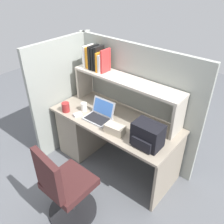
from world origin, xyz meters
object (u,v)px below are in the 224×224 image
tissue_box (115,129)px  snack_canister (66,107)px  office_chair (65,190)px  backpack (147,135)px  paper_cup (84,107)px  laptop (100,115)px  computer_mouse (78,115)px

tissue_box → snack_canister: (-0.75, -0.06, 0.01)m
office_chair → snack_canister: bearing=-37.0°
backpack → office_chair: (-0.44, -0.76, -0.46)m
backpack → paper_cup: bearing=176.7°
office_chair → backpack: bearing=-113.7°
backpack → office_chair: size_ratio=0.32×
paper_cup → snack_canister: bearing=-134.8°
tissue_box → office_chair: (-0.06, -0.71, -0.39)m
backpack → office_chair: backpack is taller
laptop → tissue_box: bearing=-17.9°
backpack → office_chair: 0.99m
laptop → computer_mouse: laptop is taller
laptop → backpack: bearing=-4.4°
computer_mouse → tissue_box: (0.56, 0.03, 0.03)m
snack_canister → paper_cup: bearing=45.2°
snack_canister → computer_mouse: bearing=8.0°
laptop → paper_cup: size_ratio=2.96×
snack_canister → office_chair: office_chair is taller
backpack → office_chair: bearing=-120.2°
backpack → tissue_box: 0.39m
computer_mouse → paper_cup: 0.14m
tissue_box → office_chair: bearing=-101.3°
tissue_box → backpack: bearing=1.3°
tissue_box → snack_canister: 0.75m
backpack → paper_cup: 0.97m
backpack → snack_canister: backpack is taller
laptop → paper_cup: 0.27m
paper_cup → office_chair: 1.05m
computer_mouse → paper_cup: (-0.03, 0.13, 0.04)m
laptop → tissue_box: (0.32, -0.10, -0.00)m
computer_mouse → laptop: bearing=46.2°
office_chair → tissue_box: bearing=-88.6°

